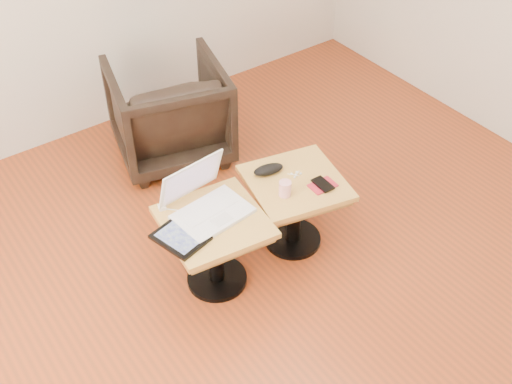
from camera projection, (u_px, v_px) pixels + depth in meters
room_shell at (299, 110)px, 2.25m from camera, size 4.52×4.52×2.71m
side_table_left at (215, 236)px, 3.22m from camera, size 0.54×0.54×0.44m
side_table_right at (295, 196)px, 3.44m from camera, size 0.58×0.58×0.44m
laptop at (206, 202)px, 3.16m from camera, size 0.39×0.36×0.25m
tablet at (180, 237)px, 3.04m from camera, size 0.25×0.28×0.02m
charging_adapter at (162, 207)px, 3.20m from camera, size 0.04×0.04×0.02m
glasses_case at (268, 169)px, 3.40m from camera, size 0.18×0.11×0.05m
striped_cup at (285, 189)px, 3.26m from camera, size 0.09×0.09×0.08m
earbuds_tangle at (296, 174)px, 3.40m from camera, size 0.07×0.04×0.01m
phone_on_sleeve at (323, 185)px, 3.33m from camera, size 0.14×0.12×0.02m
armchair at (169, 112)px, 4.08m from camera, size 0.85×0.86×0.64m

